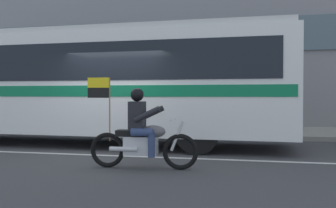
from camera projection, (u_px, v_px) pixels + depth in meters
The scene contains 7 objects.
ground_plane at pixel (116, 152), 9.38m from camera, with size 60.00×60.00×0.00m, color #3D3D3F.
sidewalk_curb at pixel (161, 130), 14.36m from camera, with size 28.00×3.80×0.15m, color gray.
lane_center_stripe at pixel (107, 155), 8.79m from camera, with size 26.60×0.14×0.01m, color silver.
office_building_facade at pixel (173, 0), 16.46m from camera, with size 28.00×0.89×11.23m.
transit_bus at pixel (101, 79), 10.68m from camera, with size 10.77×2.86×3.22m.
motorcycle_with_rider at pixel (142, 134), 7.22m from camera, with size 2.20×0.64×1.78m.
fire_hydrant at pixel (206, 121), 12.97m from camera, with size 0.22×0.30×0.75m.
Camera 1 is at (3.24, -8.86, 1.43)m, focal length 39.84 mm.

